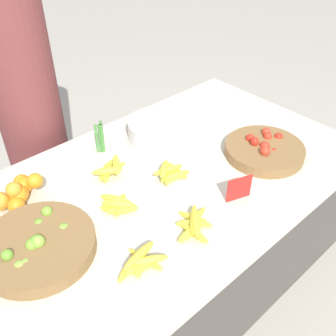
{
  "coord_description": "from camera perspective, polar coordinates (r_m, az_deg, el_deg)",
  "views": [
    {
      "loc": [
        -0.93,
        -1.01,
        1.74
      ],
      "look_at": [
        0.0,
        0.0,
        0.68
      ],
      "focal_mm": 42.0,
      "sensor_mm": 36.0,
      "label": 1
    }
  ],
  "objects": [
    {
      "name": "ground_plane",
      "position": [
        2.22,
        0.0,
        -14.0
      ],
      "size": [
        12.0,
        12.0,
        0.0
      ],
      "primitive_type": "plane",
      "color": "#ADA599"
    },
    {
      "name": "market_table",
      "position": [
        1.98,
        0.0,
        -8.35
      ],
      "size": [
        1.85,
        1.11,
        0.63
      ],
      "color": "#4C4742",
      "rests_on": "ground_plane"
    },
    {
      "name": "lime_bowl",
      "position": [
        1.51,
        -18.29,
        -10.7
      ],
      "size": [
        0.42,
        0.42,
        0.09
      ],
      "color": "olive",
      "rests_on": "market_table"
    },
    {
      "name": "tomato_basket",
      "position": [
        1.95,
        13.86,
        2.58
      ],
      "size": [
        0.38,
        0.38,
        0.09
      ],
      "color": "olive",
      "rests_on": "market_table"
    },
    {
      "name": "orange_pile",
      "position": [
        1.74,
        -20.93,
        -3.28
      ],
      "size": [
        0.22,
        0.19,
        0.11
      ],
      "color": "orange",
      "rests_on": "market_table"
    },
    {
      "name": "metal_bowl",
      "position": [
        2.01,
        -1.25,
        5.63
      ],
      "size": [
        0.32,
        0.32,
        0.1
      ],
      "color": "silver",
      "rests_on": "market_table"
    },
    {
      "name": "price_sign",
      "position": [
        1.65,
        10.29,
        -2.93
      ],
      "size": [
        0.11,
        0.04,
        0.11
      ],
      "rotation": [
        0.0,
        0.0,
        -0.33
      ],
      "color": "red",
      "rests_on": "market_table"
    },
    {
      "name": "veg_bundle",
      "position": [
        1.92,
        -9.71,
        4.38
      ],
      "size": [
        0.05,
        0.04,
        0.16
      ],
      "color": "#4C8E42",
      "rests_on": "market_table"
    },
    {
      "name": "banana_bunch_middle_left",
      "position": [
        1.4,
        -4.15,
        -13.45
      ],
      "size": [
        0.2,
        0.15,
        0.06
      ],
      "color": "yellow",
      "rests_on": "market_table"
    },
    {
      "name": "banana_bunch_front_center",
      "position": [
        1.76,
        0.29,
        -0.65
      ],
      "size": [
        0.16,
        0.14,
        0.06
      ],
      "color": "yellow",
      "rests_on": "market_table"
    },
    {
      "name": "banana_bunch_front_right",
      "position": [
        1.79,
        -8.48,
        -0.24
      ],
      "size": [
        0.19,
        0.16,
        0.06
      ],
      "color": "yellow",
      "rests_on": "market_table"
    },
    {
      "name": "banana_bunch_middle_right",
      "position": [
        1.53,
        3.78,
        -8.09
      ],
      "size": [
        0.21,
        0.19,
        0.06
      ],
      "color": "yellow",
      "rests_on": "market_table"
    },
    {
      "name": "banana_bunch_back_center",
      "position": [
        1.6,
        -7.23,
        -5.38
      ],
      "size": [
        0.14,
        0.16,
        0.06
      ],
      "color": "yellow",
      "rests_on": "market_table"
    },
    {
      "name": "vendor_person",
      "position": [
        2.18,
        -19.89,
        9.49
      ],
      "size": [
        0.33,
        0.33,
        1.71
      ],
      "color": "brown",
      "rests_on": "ground_plane"
    }
  ]
}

